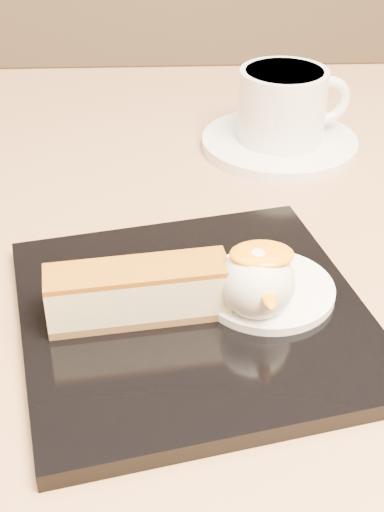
{
  "coord_description": "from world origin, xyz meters",
  "views": [
    {
      "loc": [
        -0.02,
        -0.46,
        1.02
      ],
      "look_at": [
        -0.01,
        -0.08,
        0.76
      ],
      "focal_mm": 50.0,
      "sensor_mm": 36.0,
      "label": 1
    }
  ],
  "objects_px": {
    "coffee_cup": "(284,103)",
    "table": "(194,386)",
    "saucer": "(279,143)",
    "cheesecake": "(138,292)",
    "ice_cream_scoop": "(257,282)",
    "dessert_plate": "(193,316)"
  },
  "relations": [
    {
      "from": "coffee_cup",
      "to": "table",
      "type": "bearing_deg",
      "value": -131.4
    },
    {
      "from": "saucer",
      "to": "coffee_cup",
      "type": "bearing_deg",
      "value": 12.31
    },
    {
      "from": "cheesecake",
      "to": "saucer",
      "type": "xyz_separation_m",
      "value": [
        0.13,
        0.27,
        -0.03
      ]
    },
    {
      "from": "ice_cream_scoop",
      "to": "saucer",
      "type": "relative_size",
      "value": 0.32
    },
    {
      "from": "table",
      "to": "saucer",
      "type": "height_order",
      "value": "saucer"
    },
    {
      "from": "table",
      "to": "ice_cream_scoop",
      "type": "height_order",
      "value": "ice_cream_scoop"
    },
    {
      "from": "dessert_plate",
      "to": "cheesecake",
      "type": "bearing_deg",
      "value": -171.87
    },
    {
      "from": "ice_cream_scoop",
      "to": "coffee_cup",
      "type": "bearing_deg",
      "value": 78.08
    },
    {
      "from": "table",
      "to": "saucer",
      "type": "xyz_separation_m",
      "value": [
        0.09,
        0.16,
        0.16
      ]
    },
    {
      "from": "cheesecake",
      "to": "saucer",
      "type": "relative_size",
      "value": 0.78
    },
    {
      "from": "table",
      "to": "dessert_plate",
      "type": "height_order",
      "value": "dessert_plate"
    },
    {
      "from": "table",
      "to": "coffee_cup",
      "type": "relative_size",
      "value": 7.3
    },
    {
      "from": "table",
      "to": "dessert_plate",
      "type": "bearing_deg",
      "value": -92.95
    },
    {
      "from": "ice_cream_scoop",
      "to": "saucer",
      "type": "xyz_separation_m",
      "value": [
        0.05,
        0.27,
        -0.03
      ]
    },
    {
      "from": "dessert_plate",
      "to": "saucer",
      "type": "relative_size",
      "value": 1.47
    },
    {
      "from": "saucer",
      "to": "coffee_cup",
      "type": "distance_m",
      "value": 0.04
    },
    {
      "from": "table",
      "to": "dessert_plate",
      "type": "xyz_separation_m",
      "value": [
        -0.01,
        -0.1,
        0.16
      ]
    },
    {
      "from": "dessert_plate",
      "to": "coffee_cup",
      "type": "xyz_separation_m",
      "value": [
        0.1,
        0.26,
        0.04
      ]
    },
    {
      "from": "ice_cream_scoop",
      "to": "coffee_cup",
      "type": "xyz_separation_m",
      "value": [
        0.06,
        0.27,
        0.01
      ]
    },
    {
      "from": "saucer",
      "to": "dessert_plate",
      "type": "bearing_deg",
      "value": -109.74
    },
    {
      "from": "table",
      "to": "coffee_cup",
      "type": "xyz_separation_m",
      "value": [
        0.09,
        0.17,
        0.2
      ]
    },
    {
      "from": "ice_cream_scoop",
      "to": "saucer",
      "type": "height_order",
      "value": "ice_cream_scoop"
    }
  ]
}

